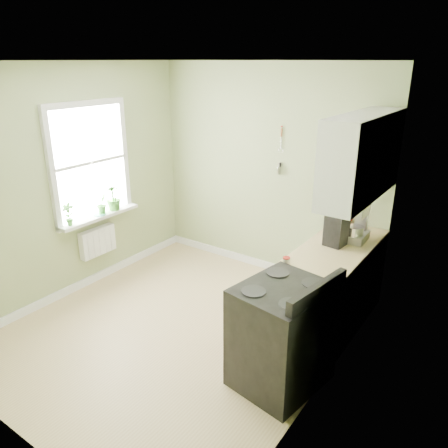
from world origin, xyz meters
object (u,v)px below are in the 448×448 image
Objects in this scene: kettle at (340,215)px; coffee_maker at (336,230)px; stove at (282,335)px; stand_mixer at (358,224)px.

coffee_maker is (0.20, -0.65, 0.06)m from kettle.
coffee_maker reaches higher than stove.
stove is at bearing -82.86° from kettle.
stove is 5.69× the size of kettle.
kettle is at bearing 107.16° from coffee_maker.
coffee_maker is (-0.03, 1.17, 0.59)m from stove.
kettle is at bearing 130.69° from stand_mixer.
coffee_maker is at bearing -117.94° from stand_mixer.
coffee_maker is at bearing 91.33° from stove.
stand_mixer is 1.27× the size of coffee_maker.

